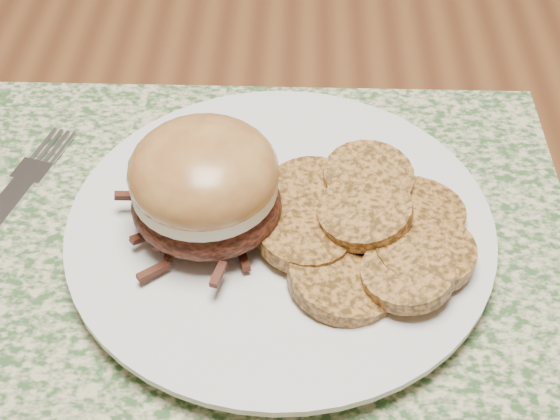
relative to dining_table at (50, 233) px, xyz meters
name	(u,v)px	position (x,y,z in m)	size (l,w,h in m)	color
dining_table	(50,233)	(0.00, 0.00, 0.00)	(1.50, 0.90, 0.75)	brown
placemat	(236,239)	(0.16, -0.08, 0.08)	(0.45, 0.33, 0.00)	#34542B
dinner_plate	(280,229)	(0.19, -0.08, 0.09)	(0.26, 0.26, 0.02)	silver
pork_sandwich	(205,185)	(0.14, -0.08, 0.13)	(0.12, 0.12, 0.07)	black
roasted_potatoes	(367,228)	(0.24, -0.09, 0.11)	(0.15, 0.16, 0.04)	#A66C31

